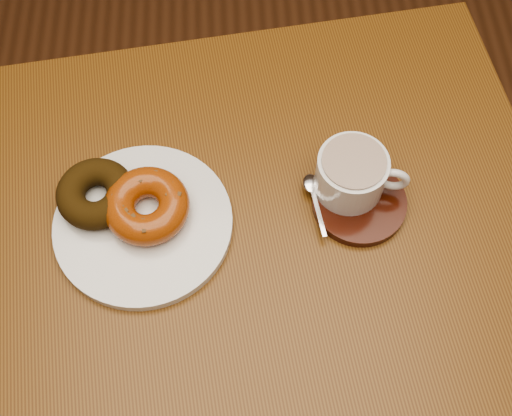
{
  "coord_description": "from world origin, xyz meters",
  "views": [
    {
      "loc": [
        -0.25,
        -0.27,
        1.64
      ],
      "look_at": [
        -0.23,
        0.14,
        0.85
      ],
      "focal_mm": 45.0,
      "sensor_mm": 36.0,
      "label": 1
    }
  ],
  "objects_px": {
    "cafe_table": "(243,252)",
    "saucer": "(359,202)",
    "donut_plate": "(143,224)",
    "coffee_cup": "(352,174)"
  },
  "relations": [
    {
      "from": "donut_plate",
      "to": "saucer",
      "type": "height_order",
      "value": "same"
    },
    {
      "from": "donut_plate",
      "to": "coffee_cup",
      "type": "bearing_deg",
      "value": 8.38
    },
    {
      "from": "cafe_table",
      "to": "saucer",
      "type": "height_order",
      "value": "saucer"
    },
    {
      "from": "donut_plate",
      "to": "coffee_cup",
      "type": "height_order",
      "value": "coffee_cup"
    },
    {
      "from": "cafe_table",
      "to": "saucer",
      "type": "distance_m",
      "value": 0.22
    },
    {
      "from": "saucer",
      "to": "coffee_cup",
      "type": "distance_m",
      "value": 0.05
    },
    {
      "from": "coffee_cup",
      "to": "saucer",
      "type": "bearing_deg",
      "value": -49.57
    },
    {
      "from": "donut_plate",
      "to": "saucer",
      "type": "relative_size",
      "value": 1.86
    },
    {
      "from": "cafe_table",
      "to": "donut_plate",
      "type": "xyz_separation_m",
      "value": [
        -0.14,
        -0.01,
        0.14
      ]
    },
    {
      "from": "saucer",
      "to": "coffee_cup",
      "type": "xyz_separation_m",
      "value": [
        -0.01,
        0.02,
        0.04
      ]
    }
  ]
}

